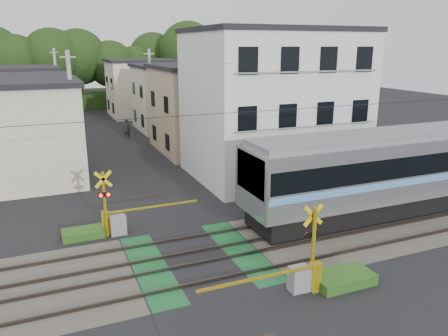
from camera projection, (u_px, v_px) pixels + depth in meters
name	position (u px, v px, depth m)	size (l,w,h in m)	color
ground	(197.00, 259.00, 17.50)	(120.00, 120.00, 0.00)	black
track_bed	(197.00, 258.00, 17.49)	(120.00, 120.00, 0.14)	#47423A
commuter_train	(423.00, 165.00, 22.79)	(20.15, 3.18, 4.19)	black
crossing_signal_near	(303.00, 272.00, 15.03)	(4.74, 0.65, 3.09)	yellow
crossing_signal_far	(116.00, 220.00, 19.60)	(4.74, 0.65, 3.09)	yellow
apartment_block	(272.00, 104.00, 27.84)	(10.20, 8.36, 9.30)	white
houses_row	(105.00, 103.00, 39.74)	(22.07, 31.35, 6.80)	beige
tree_hill	(85.00, 67.00, 59.08)	(40.00, 14.01, 11.58)	#1D3612
catenary	(327.00, 155.00, 18.76)	(60.00, 5.04, 7.00)	#2D2D33
utility_poles	(93.00, 97.00, 36.45)	(7.90, 42.00, 8.00)	#A5A5A0
pedestrian	(127.00, 129.00, 39.86)	(0.67, 0.44, 1.83)	#282D32
weed_patches	(238.00, 248.00, 18.03)	(10.25, 8.80, 0.40)	#2D5E1E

